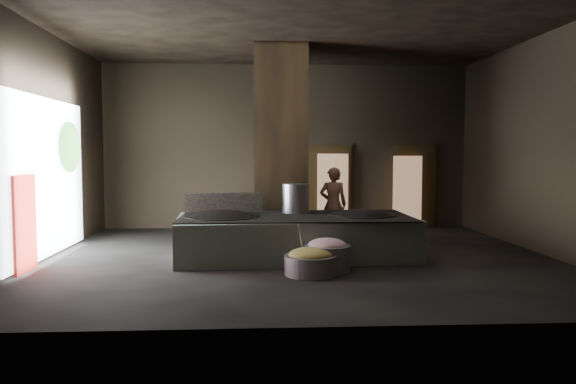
{
  "coord_description": "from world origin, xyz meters",
  "views": [
    {
      "loc": [
        -0.86,
        -11.03,
        2.08
      ],
      "look_at": [
        -0.19,
        0.79,
        1.25
      ],
      "focal_mm": 35.0,
      "sensor_mm": 36.0,
      "label": 1
    }
  ],
  "objects": [
    {
      "name": "doorway_far_glow",
      "position": [
        3.31,
        4.2,
        1.05
      ],
      "size": [
        0.8,
        0.04,
        1.89
      ],
      "primitive_type": "cube",
      "color": "#8C6647",
      "rests_on": "ground"
    },
    {
      "name": "wok_left",
      "position": [
        -1.53,
        0.0,
        0.75
      ],
      "size": [
        1.46,
        1.46,
        0.4
      ],
      "primitive_type": "ellipsoid",
      "color": "black",
      "rests_on": "hearth_platform"
    },
    {
      "name": "back_wall",
      "position": [
        0.0,
        4.55,
        2.25
      ],
      "size": [
        10.0,
        0.1,
        4.5
      ],
      "primitive_type": "cube",
      "color": "black",
      "rests_on": "ground"
    },
    {
      "name": "pavilion_sliver",
      "position": [
        -4.88,
        -1.1,
        0.85
      ],
      "size": [
        0.05,
        0.9,
        1.7
      ],
      "primitive_type": "cube",
      "color": "maroon",
      "rests_on": "ground"
    },
    {
      "name": "veg_basin",
      "position": [
        0.06,
        -1.61,
        0.17
      ],
      "size": [
        0.94,
        0.94,
        0.34
      ],
      "primitive_type": "cylinder",
      "rotation": [
        0.0,
        0.0,
        0.03
      ],
      "color": "gray",
      "rests_on": "ground"
    },
    {
      "name": "left_wall",
      "position": [
        -5.05,
        0.0,
        2.25
      ],
      "size": [
        0.1,
        9.0,
        4.5
      ],
      "primitive_type": "cube",
      "color": "black",
      "rests_on": "ground"
    },
    {
      "name": "floor",
      "position": [
        0.0,
        0.0,
        -0.05
      ],
      "size": [
        10.0,
        9.0,
        0.1
      ],
      "primitive_type": "cube",
      "color": "black",
      "rests_on": "ground"
    },
    {
      "name": "wok_right_rim",
      "position": [
        1.27,
        0.1,
        0.82
      ],
      "size": [
        1.39,
        1.39,
        0.05
      ],
      "primitive_type": "cylinder",
      "color": "black",
      "rests_on": "hearth_platform"
    },
    {
      "name": "left_opening",
      "position": [
        -4.95,
        0.2,
        1.6
      ],
      "size": [
        0.04,
        4.2,
        3.1
      ],
      "primitive_type": "cube",
      "color": "white",
      "rests_on": "ground"
    },
    {
      "name": "right_wall",
      "position": [
        5.05,
        0.0,
        2.25
      ],
      "size": [
        0.1,
        9.0,
        4.5
      ],
      "primitive_type": "cube",
      "color": "black",
      "rests_on": "ground"
    },
    {
      "name": "front_wall",
      "position": [
        0.0,
        -4.55,
        2.25
      ],
      "size": [
        10.0,
        0.1,
        4.5
      ],
      "primitive_type": "cube",
      "color": "black",
      "rests_on": "ground"
    },
    {
      "name": "stock_pot",
      "position": [
        -0.03,
        0.6,
        1.13
      ],
      "size": [
        0.56,
        0.56,
        0.6
      ],
      "primitive_type": "cylinder",
      "color": "#93969A",
      "rests_on": "hearth_platform"
    },
    {
      "name": "platform_cap",
      "position": [
        -0.08,
        0.05,
        0.82
      ],
      "size": [
        4.53,
        2.17,
        0.03
      ],
      "primitive_type": "cube",
      "color": "black",
      "rests_on": "hearth_platform"
    },
    {
      "name": "meat_fill",
      "position": [
        0.39,
        -1.31,
        0.45
      ],
      "size": [
        0.69,
        0.69,
        0.26
      ],
      "primitive_type": "ellipsoid",
      "color": "pink",
      "rests_on": "meat_basin"
    },
    {
      "name": "wok_left_rim",
      "position": [
        -1.53,
        0.0,
        0.82
      ],
      "size": [
        1.49,
        1.49,
        0.05
      ],
      "primitive_type": "cylinder",
      "color": "black",
      "rests_on": "hearth_platform"
    },
    {
      "name": "cook",
      "position": [
        0.94,
        1.97,
        0.87
      ],
      "size": [
        0.66,
        0.45,
        1.74
      ],
      "primitive_type": "imported",
      "rotation": [
        0.0,
        0.0,
        3.07
      ],
      "color": "#935C4B",
      "rests_on": "ground"
    },
    {
      "name": "tree_silhouette",
      "position": [
        -4.85,
        1.3,
        2.2
      ],
      "size": [
        0.28,
        1.1,
        1.1
      ],
      "primitive_type": "ellipsoid",
      "color": "#194714",
      "rests_on": "left_opening"
    },
    {
      "name": "hearth_platform",
      "position": [
        -0.08,
        0.05,
        0.4
      ],
      "size": [
        4.76,
        2.51,
        0.81
      ],
      "primitive_type": "cube",
      "rotation": [
        0.0,
        0.0,
        0.06
      ],
      "color": "silver",
      "rests_on": "ground"
    },
    {
      "name": "veg_fill",
      "position": [
        0.06,
        -1.61,
        0.35
      ],
      "size": [
        0.75,
        0.75,
        0.23
      ],
      "primitive_type": "ellipsoid",
      "color": "#8EA54F",
      "rests_on": "veg_basin"
    },
    {
      "name": "splash_guard",
      "position": [
        -1.53,
        0.8,
        1.03
      ],
      "size": [
        1.61,
        0.16,
        0.4
      ],
      "primitive_type": "cube",
      "rotation": [
        0.0,
        0.0,
        0.06
      ],
      "color": "black",
      "rests_on": "hearth_platform"
    },
    {
      "name": "doorway_far",
      "position": [
        3.6,
        4.45,
        1.1
      ],
      "size": [
        1.18,
        0.08,
        2.38
      ],
      "primitive_type": "cube",
      "color": "black",
      "rests_on": "ground"
    },
    {
      "name": "pillar",
      "position": [
        -0.3,
        1.9,
        2.25
      ],
      "size": [
        1.2,
        1.2,
        4.5
      ],
      "primitive_type": "cube",
      "color": "black",
      "rests_on": "ground"
    },
    {
      "name": "doorway_near",
      "position": [
        1.2,
        4.45,
        1.1
      ],
      "size": [
        1.18,
        0.08,
        2.38
      ],
      "primitive_type": "cube",
      "color": "black",
      "rests_on": "ground"
    },
    {
      "name": "ceiling",
      "position": [
        0.0,
        0.0,
        4.55
      ],
      "size": [
        10.0,
        9.0,
        0.1
      ],
      "primitive_type": "cube",
      "color": "black",
      "rests_on": "back_wall"
    },
    {
      "name": "doorway_near_glow",
      "position": [
        1.25,
        4.25,
        1.05
      ],
      "size": [
        0.85,
        0.04,
        2.01
      ],
      "primitive_type": "cube",
      "color": "#8C6647",
      "rests_on": "ground"
    },
    {
      "name": "ladle",
      "position": [
        -0.09,
        -1.46,
        0.55
      ],
      "size": [
        0.17,
        0.34,
        0.65
      ],
      "primitive_type": "cylinder",
      "rotation": [
        0.49,
        0.0,
        -0.4
      ],
      "color": "#93969A",
      "rests_on": "veg_basin"
    },
    {
      "name": "wok_right",
      "position": [
        1.27,
        0.1,
        0.75
      ],
      "size": [
        1.36,
        1.36,
        0.38
      ],
      "primitive_type": "ellipsoid",
      "color": "black",
      "rests_on": "hearth_platform"
    },
    {
      "name": "meat_basin",
      "position": [
        0.39,
        -1.31,
        0.23
      ],
      "size": [
        0.93,
        0.93,
        0.46
      ],
      "primitive_type": "cylinder",
      "rotation": [
        0.0,
        0.0,
        0.13
      ],
      "color": "gray",
      "rests_on": "ground"
    }
  ]
}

